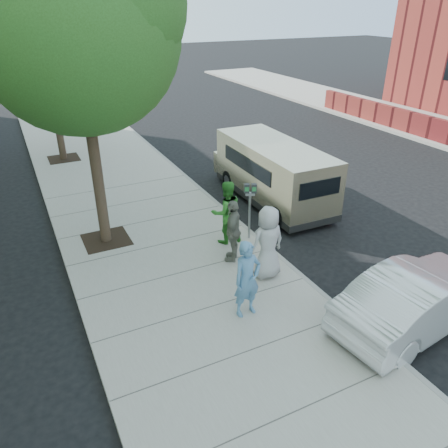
{
  "coord_description": "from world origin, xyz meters",
  "views": [
    {
      "loc": [
        -4.04,
        -8.27,
        5.95
      ],
      "look_at": [
        0.15,
        0.16,
        1.1
      ],
      "focal_mm": 35.0,
      "sensor_mm": 36.0,
      "label": 1
    }
  ],
  "objects_px": {
    "person_officer": "(247,279)",
    "person_green_shirt": "(226,212)",
    "person_gray_shirt": "(268,243)",
    "tree_far": "(43,33)",
    "sedan": "(420,298)",
    "person_striped_polo": "(233,231)",
    "van": "(272,171)",
    "parking_meter": "(250,199)",
    "tree_near": "(78,21)"
  },
  "relations": [
    {
      "from": "person_officer",
      "to": "person_striped_polo",
      "type": "bearing_deg",
      "value": 65.5
    },
    {
      "from": "person_officer",
      "to": "person_green_shirt",
      "type": "relative_size",
      "value": 0.97
    },
    {
      "from": "sedan",
      "to": "tree_far",
      "type": "bearing_deg",
      "value": 11.87
    },
    {
      "from": "tree_near",
      "to": "person_striped_polo",
      "type": "bearing_deg",
      "value": -42.94
    },
    {
      "from": "person_gray_shirt",
      "to": "parking_meter",
      "type": "bearing_deg",
      "value": -110.02
    },
    {
      "from": "van",
      "to": "sedan",
      "type": "xyz_separation_m",
      "value": [
        -0.64,
        -6.59,
        -0.38
      ]
    },
    {
      "from": "tree_near",
      "to": "person_striped_polo",
      "type": "relative_size",
      "value": 4.71
    },
    {
      "from": "tree_near",
      "to": "tree_far",
      "type": "bearing_deg",
      "value": 90.0
    },
    {
      "from": "van",
      "to": "person_gray_shirt",
      "type": "xyz_separation_m",
      "value": [
        -2.55,
        -3.89,
        -0.01
      ]
    },
    {
      "from": "sedan",
      "to": "person_striped_polo",
      "type": "distance_m",
      "value": 4.35
    },
    {
      "from": "person_officer",
      "to": "person_gray_shirt",
      "type": "bearing_deg",
      "value": 38.18
    },
    {
      "from": "van",
      "to": "person_striped_polo",
      "type": "relative_size",
      "value": 3.33
    },
    {
      "from": "person_officer",
      "to": "person_striped_polo",
      "type": "height_order",
      "value": "person_officer"
    },
    {
      "from": "parking_meter",
      "to": "person_green_shirt",
      "type": "bearing_deg",
      "value": -164.98
    },
    {
      "from": "person_gray_shirt",
      "to": "person_striped_polo",
      "type": "bearing_deg",
      "value": -73.06
    },
    {
      "from": "person_officer",
      "to": "person_green_shirt",
      "type": "distance_m",
      "value": 3.05
    },
    {
      "from": "sedan",
      "to": "person_gray_shirt",
      "type": "xyz_separation_m",
      "value": [
        -1.9,
        2.7,
        0.37
      ]
    },
    {
      "from": "tree_far",
      "to": "tree_near",
      "type": "bearing_deg",
      "value": -90.0
    },
    {
      "from": "person_gray_shirt",
      "to": "tree_far",
      "type": "bearing_deg",
      "value": -78.34
    },
    {
      "from": "sedan",
      "to": "person_gray_shirt",
      "type": "bearing_deg",
      "value": 27.52
    },
    {
      "from": "tree_near",
      "to": "person_gray_shirt",
      "type": "relative_size",
      "value": 4.28
    },
    {
      "from": "parking_meter",
      "to": "person_officer",
      "type": "height_order",
      "value": "person_officer"
    },
    {
      "from": "sedan",
      "to": "person_officer",
      "type": "xyz_separation_m",
      "value": [
        -3.0,
        1.69,
        0.32
      ]
    },
    {
      "from": "sedan",
      "to": "van",
      "type": "bearing_deg",
      "value": -13.19
    },
    {
      "from": "tree_near",
      "to": "person_officer",
      "type": "bearing_deg",
      "value": -67.21
    },
    {
      "from": "parking_meter",
      "to": "van",
      "type": "height_order",
      "value": "van"
    },
    {
      "from": "tree_near",
      "to": "person_striped_polo",
      "type": "distance_m",
      "value": 5.79
    },
    {
      "from": "person_officer",
      "to": "person_gray_shirt",
      "type": "height_order",
      "value": "person_gray_shirt"
    },
    {
      "from": "person_green_shirt",
      "to": "person_gray_shirt",
      "type": "distance_m",
      "value": 1.88
    },
    {
      "from": "van",
      "to": "person_officer",
      "type": "distance_m",
      "value": 6.11
    },
    {
      "from": "van",
      "to": "person_striped_polo",
      "type": "bearing_deg",
      "value": -134.07
    },
    {
      "from": "person_gray_shirt",
      "to": "person_green_shirt",
      "type": "bearing_deg",
      "value": -90.02
    },
    {
      "from": "sedan",
      "to": "person_gray_shirt",
      "type": "height_order",
      "value": "person_gray_shirt"
    },
    {
      "from": "person_gray_shirt",
      "to": "person_striped_polo",
      "type": "distance_m",
      "value": 1.06
    },
    {
      "from": "person_gray_shirt",
      "to": "tree_near",
      "type": "bearing_deg",
      "value": -52.38
    },
    {
      "from": "tree_far",
      "to": "van",
      "type": "height_order",
      "value": "tree_far"
    },
    {
      "from": "parking_meter",
      "to": "person_gray_shirt",
      "type": "xyz_separation_m",
      "value": [
        -0.53,
        -1.77,
        -0.26
      ]
    },
    {
      "from": "parking_meter",
      "to": "person_gray_shirt",
      "type": "distance_m",
      "value": 1.87
    },
    {
      "from": "parking_meter",
      "to": "person_striped_polo",
      "type": "xyz_separation_m",
      "value": [
        -0.9,
        -0.78,
        -0.34
      ]
    },
    {
      "from": "tree_near",
      "to": "person_green_shirt",
      "type": "xyz_separation_m",
      "value": [
        2.84,
        -1.52,
        -4.54
      ]
    },
    {
      "from": "van",
      "to": "person_green_shirt",
      "type": "height_order",
      "value": "van"
    },
    {
      "from": "tree_far",
      "to": "person_gray_shirt",
      "type": "xyz_separation_m",
      "value": [
        2.95,
        -10.99,
        -3.86
      ]
    },
    {
      "from": "tree_far",
      "to": "person_green_shirt",
      "type": "bearing_deg",
      "value": -72.71
    },
    {
      "from": "parking_meter",
      "to": "person_green_shirt",
      "type": "relative_size",
      "value": 0.92
    },
    {
      "from": "tree_far",
      "to": "person_officer",
      "type": "relative_size",
      "value": 3.89
    },
    {
      "from": "sedan",
      "to": "person_striped_polo",
      "type": "height_order",
      "value": "person_striped_polo"
    },
    {
      "from": "person_striped_polo",
      "to": "person_gray_shirt",
      "type": "bearing_deg",
      "value": 56.68
    },
    {
      "from": "tree_far",
      "to": "person_striped_polo",
      "type": "relative_size",
      "value": 4.06
    },
    {
      "from": "tree_far",
      "to": "person_striped_polo",
      "type": "distance_m",
      "value": 11.05
    },
    {
      "from": "tree_far",
      "to": "person_officer",
      "type": "height_order",
      "value": "tree_far"
    }
  ]
}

